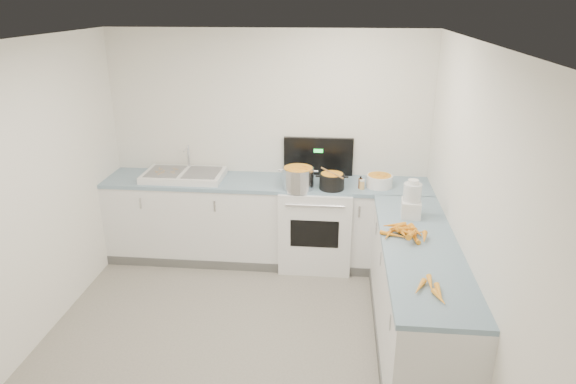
# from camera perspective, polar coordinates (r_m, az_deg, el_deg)

# --- Properties ---
(floor) EXTENTS (3.50, 4.00, 0.00)m
(floor) POSITION_cam_1_polar(r_m,az_deg,el_deg) (4.50, -5.43, -17.59)
(floor) COLOR gray
(floor) RESTS_ON ground
(ceiling) EXTENTS (3.50, 4.00, 0.00)m
(ceiling) POSITION_cam_1_polar(r_m,az_deg,el_deg) (3.54, -6.84, 16.00)
(ceiling) COLOR white
(ceiling) RESTS_ON ground
(wall_back) EXTENTS (3.50, 0.00, 2.50)m
(wall_back) POSITION_cam_1_polar(r_m,az_deg,el_deg) (5.71, -2.12, 5.18)
(wall_back) COLOR white
(wall_back) RESTS_ON ground
(wall_left) EXTENTS (0.00, 4.00, 2.50)m
(wall_left) POSITION_cam_1_polar(r_m,az_deg,el_deg) (4.53, -28.31, -1.65)
(wall_left) COLOR white
(wall_left) RESTS_ON ground
(wall_right) EXTENTS (0.00, 4.00, 2.50)m
(wall_right) POSITION_cam_1_polar(r_m,az_deg,el_deg) (3.91, 20.01, -3.70)
(wall_right) COLOR white
(wall_right) RESTS_ON ground
(counter_back) EXTENTS (3.50, 0.62, 0.94)m
(counter_back) POSITION_cam_1_polar(r_m,az_deg,el_deg) (5.70, -2.42, -3.21)
(counter_back) COLOR white
(counter_back) RESTS_ON ground
(counter_right) EXTENTS (0.62, 2.20, 0.94)m
(counter_right) POSITION_cam_1_polar(r_m,az_deg,el_deg) (4.47, 14.08, -11.16)
(counter_right) COLOR white
(counter_right) RESTS_ON ground
(stove) EXTENTS (0.76, 0.65, 1.36)m
(stove) POSITION_cam_1_polar(r_m,az_deg,el_deg) (5.64, 3.12, -3.46)
(stove) COLOR white
(stove) RESTS_ON ground
(sink) EXTENTS (0.86, 0.52, 0.31)m
(sink) POSITION_cam_1_polar(r_m,az_deg,el_deg) (5.71, -11.49, 1.88)
(sink) COLOR white
(sink) RESTS_ON counter_back
(steel_pot) EXTENTS (0.36, 0.36, 0.24)m
(steel_pot) POSITION_cam_1_polar(r_m,az_deg,el_deg) (5.28, 1.14, 1.47)
(steel_pot) COLOR silver
(steel_pot) RESTS_ON stove
(black_pot) EXTENTS (0.27, 0.27, 0.18)m
(black_pot) POSITION_cam_1_polar(r_m,az_deg,el_deg) (5.29, 4.89, 1.09)
(black_pot) COLOR black
(black_pot) RESTS_ON stove
(wooden_spoon) EXTENTS (0.24, 0.33, 0.02)m
(wooden_spoon) POSITION_cam_1_polar(r_m,az_deg,el_deg) (5.25, 4.92, 2.13)
(wooden_spoon) COLOR #AD7A47
(wooden_spoon) RESTS_ON black_pot
(mixing_bowl) EXTENTS (0.35, 0.35, 0.13)m
(mixing_bowl) POSITION_cam_1_polar(r_m,az_deg,el_deg) (5.41, 10.11, 1.21)
(mixing_bowl) COLOR white
(mixing_bowl) RESTS_ON counter_back
(extract_bottle) EXTENTS (0.04, 0.04, 0.11)m
(extract_bottle) POSITION_cam_1_polar(r_m,az_deg,el_deg) (5.34, 8.04, 0.95)
(extract_bottle) COLOR #593319
(extract_bottle) RESTS_ON counter_back
(spice_jar) EXTENTS (0.05, 0.05, 0.09)m
(spice_jar) POSITION_cam_1_polar(r_m,az_deg,el_deg) (5.32, 8.23, 0.77)
(spice_jar) COLOR #E5B266
(spice_jar) RESTS_ON counter_back
(food_processor) EXTENTS (0.18, 0.22, 0.35)m
(food_processor) POSITION_cam_1_polar(r_m,az_deg,el_deg) (4.71, 13.57, -0.95)
(food_processor) COLOR white
(food_processor) RESTS_ON counter_right
(carrot_pile) EXTENTS (0.39, 0.38, 0.09)m
(carrot_pile) POSITION_cam_1_polar(r_m,az_deg,el_deg) (4.37, 12.93, -4.27)
(carrot_pile) COLOR orange
(carrot_pile) RESTS_ON counter_right
(peeled_carrots) EXTENTS (0.21, 0.35, 0.04)m
(peeled_carrots) POSITION_cam_1_polar(r_m,az_deg,el_deg) (3.62, 15.70, -10.38)
(peeled_carrots) COLOR #FF9E26
(peeled_carrots) RESTS_ON counter_right
(peelings) EXTENTS (0.24, 0.25, 0.01)m
(peelings) POSITION_cam_1_polar(r_m,az_deg,el_deg) (5.75, -13.55, 2.27)
(peelings) COLOR tan
(peelings) RESTS_ON sink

